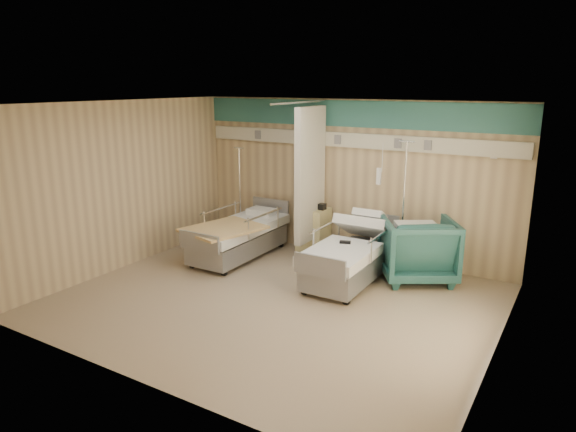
{
  "coord_description": "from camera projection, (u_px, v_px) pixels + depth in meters",
  "views": [
    {
      "loc": [
        3.72,
        -5.82,
        3.08
      ],
      "look_at": [
        -0.14,
        0.6,
        1.12
      ],
      "focal_mm": 32.0,
      "sensor_mm": 36.0,
      "label": 1
    }
  ],
  "objects": [
    {
      "name": "ground",
      "position": [
        275.0,
        301.0,
        7.46
      ],
      "size": [
        6.0,
        5.0,
        0.0
      ],
      "primitive_type": "cube",
      "color": "gray",
      "rests_on": "ground"
    },
    {
      "name": "room_walls",
      "position": [
        282.0,
        171.0,
        7.21
      ],
      "size": [
        6.04,
        5.04,
        2.82
      ],
      "color": "tan",
      "rests_on": "ground"
    },
    {
      "name": "bed_right",
      "position": [
        350.0,
        262.0,
        8.16
      ],
      "size": [
        1.0,
        2.16,
        0.63
      ],
      "primitive_type": null,
      "color": "silver",
      "rests_on": "ground"
    },
    {
      "name": "bed_left",
      "position": [
        239.0,
        240.0,
        9.25
      ],
      "size": [
        1.0,
        2.16,
        0.63
      ],
      "primitive_type": null,
      "color": "silver",
      "rests_on": "ground"
    },
    {
      "name": "bedside_cabinet",
      "position": [
        314.0,
        231.0,
        9.45
      ],
      "size": [
        0.5,
        0.48,
        0.85
      ],
      "primitive_type": "cube",
      "color": "#D1C682",
      "rests_on": "ground"
    },
    {
      "name": "visitor_armchair",
      "position": [
        417.0,
        249.0,
        8.16
      ],
      "size": [
        1.52,
        1.53,
        1.03
      ],
      "primitive_type": "imported",
      "rotation": [
        0.0,
        0.0,
        3.7
      ],
      "color": "#215350",
      "rests_on": "ground"
    },
    {
      "name": "waffle_blanket",
      "position": [
        418.0,
        216.0,
        8.0
      ],
      "size": [
        0.84,
        0.81,
        0.07
      ],
      "primitive_type": "cube",
      "rotation": [
        0.0,
        0.0,
        3.69
      ],
      "color": "silver",
      "rests_on": "visitor_armchair"
    },
    {
      "name": "iv_stand_right",
      "position": [
        401.0,
        243.0,
        8.67
      ],
      "size": [
        0.39,
        0.39,
        2.17
      ],
      "rotation": [
        0.0,
        0.0,
        -0.22
      ],
      "color": "silver",
      "rests_on": "ground"
    },
    {
      "name": "iv_stand_left",
      "position": [
        241.0,
        224.0,
        10.07
      ],
      "size": [
        0.34,
        0.34,
        1.89
      ],
      "rotation": [
        0.0,
        0.0,
        -0.35
      ],
      "color": "silver",
      "rests_on": "ground"
    },
    {
      "name": "call_remote",
      "position": [
        345.0,
        242.0,
        8.03
      ],
      "size": [
        0.19,
        0.13,
        0.04
      ],
      "primitive_type": "cube",
      "rotation": [
        0.0,
        0.0,
        0.34
      ],
      "color": "black",
      "rests_on": "bed_right"
    },
    {
      "name": "tan_blanket",
      "position": [
        223.0,
        229.0,
        8.77
      ],
      "size": [
        1.28,
        1.47,
        0.04
      ],
      "primitive_type": "cube",
      "rotation": [
        0.0,
        0.0,
        -0.25
      ],
      "color": "tan",
      "rests_on": "bed_left"
    },
    {
      "name": "toiletry_bag",
      "position": [
        320.0,
        206.0,
        9.26
      ],
      "size": [
        0.21,
        0.14,
        0.11
      ],
      "primitive_type": "cube",
      "rotation": [
        0.0,
        0.0,
        -0.05
      ],
      "color": "black",
      "rests_on": "bedside_cabinet"
    },
    {
      "name": "white_cup",
      "position": [
        308.0,
        204.0,
        9.35
      ],
      "size": [
        0.11,
        0.11,
        0.14
      ],
      "primitive_type": "cylinder",
      "rotation": [
        0.0,
        0.0,
        0.15
      ],
      "color": "white",
      "rests_on": "bedside_cabinet"
    }
  ]
}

